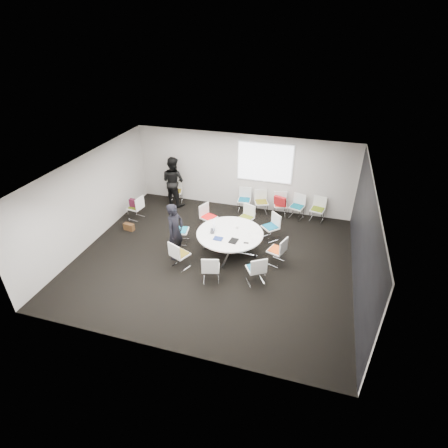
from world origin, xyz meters
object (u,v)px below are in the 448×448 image
(chair_ring_e, at_px, (181,235))
(cup, at_px, (237,227))
(chair_back_a, at_px, (244,204))
(chair_back_d, at_px, (296,211))
(chair_spare_left, at_px, (137,212))
(chair_ring_h, at_px, (256,274))
(brown_bag, at_px, (129,227))
(chair_ring_f, at_px, (180,259))
(chair_back_e, at_px, (317,214))
(chair_back_b, at_px, (261,206))
(person_back, at_px, (173,181))
(maroon_bag, at_px, (135,203))
(chair_ring_d, at_px, (209,222))
(chair_back_c, at_px, (280,209))
(chair_ring_c, at_px, (246,223))
(conference_table, at_px, (230,239))
(chair_ring_b, at_px, (270,232))
(chair_ring_a, at_px, (276,255))
(laptop, at_px, (214,231))
(chair_ring_g, at_px, (211,273))
(person_main, at_px, (175,232))
(chair_person_back, at_px, (176,195))

(chair_ring_e, xyz_separation_m, cup, (1.80, 0.17, 0.50))
(chair_back_a, bearing_deg, chair_back_d, 174.71)
(chair_back_a, xyz_separation_m, chair_spare_left, (-3.54, -1.65, 0.00))
(chair_ring_h, distance_m, brown_bag, 4.91)
(chair_ring_f, relative_size, chair_back_d, 1.00)
(chair_back_e, bearing_deg, chair_back_b, 12.05)
(person_back, relative_size, maroon_bag, 4.73)
(chair_ring_d, relative_size, chair_back_c, 1.00)
(chair_ring_e, bearing_deg, chair_ring_h, 55.17)
(chair_ring_c, relative_size, chair_ring_d, 1.00)
(conference_table, xyz_separation_m, chair_ring_b, (1.05, 1.14, -0.24))
(chair_ring_a, xyz_separation_m, chair_ring_f, (-2.62, -0.96, 0.00))
(chair_ring_c, relative_size, laptop, 2.88)
(chair_ring_g, bearing_deg, chair_ring_c, 69.82)
(chair_ring_g, distance_m, brown_bag, 3.93)
(chair_back_e, xyz_separation_m, laptop, (-2.90, -2.83, 0.47))
(chair_ring_b, relative_size, chair_back_b, 1.00)
(laptop, distance_m, maroon_bag, 3.50)
(chair_ring_e, relative_size, chair_spare_left, 1.00)
(chair_ring_f, distance_m, cup, 1.98)
(chair_spare_left, bearing_deg, chair_ring_a, -94.28)
(chair_ring_a, height_order, chair_back_b, same)
(chair_ring_f, relative_size, person_main, 0.50)
(chair_back_d, bearing_deg, chair_person_back, 17.10)
(person_main, bearing_deg, person_back, 36.99)
(chair_ring_h, xyz_separation_m, chair_back_e, (1.39, 3.89, 0.00))
(chair_ring_h, bearing_deg, chair_back_c, 57.28)
(chair_ring_a, xyz_separation_m, person_back, (-4.36, 2.69, 0.67))
(person_back, bearing_deg, chair_back_c, -159.86)
(chair_ring_c, bearing_deg, conference_table, 105.28)
(chair_back_a, distance_m, chair_spare_left, 3.91)
(chair_ring_e, bearing_deg, chair_ring_f, 11.59)
(chair_ring_b, distance_m, cup, 1.33)
(laptop, bearing_deg, chair_ring_f, 131.13)
(chair_ring_b, xyz_separation_m, chair_ring_c, (-0.90, 0.34, 0.00))
(person_main, relative_size, person_back, 0.93)
(chair_back_a, height_order, chair_back_b, same)
(person_back, relative_size, laptop, 6.19)
(chair_ring_c, xyz_separation_m, chair_back_a, (-0.36, 1.30, 0.00))
(chair_ring_d, bearing_deg, chair_back_b, 160.27)
(chair_ring_d, xyz_separation_m, maroon_bag, (-2.70, -0.06, 0.34))
(chair_back_b, bearing_deg, chair_spare_left, 0.54)
(chair_ring_d, bearing_deg, chair_back_a, 175.06)
(chair_ring_b, bearing_deg, chair_ring_h, 133.78)
(cup, bearing_deg, laptop, -149.42)
(chair_back_c, bearing_deg, chair_ring_f, 46.75)
(person_main, bearing_deg, maroon_bag, 65.60)
(chair_ring_c, height_order, person_main, person_main)
(person_main, bearing_deg, chair_ring_f, -134.48)
(chair_ring_f, xyz_separation_m, chair_back_c, (2.30, 3.84, 0.00))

